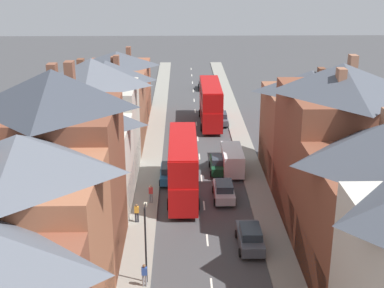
{
  "coord_description": "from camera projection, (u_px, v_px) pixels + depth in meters",
  "views": [
    {
      "loc": [
        -1.89,
        -17.83,
        20.3
      ],
      "look_at": [
        -0.83,
        34.82,
        1.86
      ],
      "focal_mm": 50.0,
      "sensor_mm": 36.0,
      "label": 1
    }
  ],
  "objects": [
    {
      "name": "pavement_left",
      "position": [
        153.0,
        150.0,
        59.3
      ],
      "size": [
        2.2,
        104.0,
        0.14
      ],
      "primitive_type": "cube",
      "color": "gray",
      "rests_on": "ground"
    },
    {
      "name": "pavement_right",
      "position": [
        245.0,
        149.0,
        59.5
      ],
      "size": [
        2.2,
        104.0,
        0.14
      ],
      "primitive_type": "cube",
      "color": "gray",
      "rests_on": "ground"
    },
    {
      "name": "centre_line_dashes",
      "position": [
        199.0,
        157.0,
        57.54
      ],
      "size": [
        0.14,
        97.8,
        0.01
      ],
      "color": "silver",
      "rests_on": "ground"
    },
    {
      "name": "terrace_row_left",
      "position": [
        72.0,
        163.0,
        40.35
      ],
      "size": [
        8.0,
        68.5,
        13.7
      ],
      "color": "beige",
      "rests_on": "ground"
    },
    {
      "name": "terrace_row_right",
      "position": [
        383.0,
        210.0,
        32.17
      ],
      "size": [
        8.0,
        47.37,
        13.17
      ],
      "color": "#B2704C",
      "rests_on": "ground"
    },
    {
      "name": "double_decker_bus_lead",
      "position": [
        183.0,
        166.0,
        47.36
      ],
      "size": [
        2.74,
        10.8,
        5.3
      ],
      "color": "#B70F0F",
      "rests_on": "ground"
    },
    {
      "name": "double_decker_bus_mid_street",
      "position": [
        211.0,
        103.0,
        67.81
      ],
      "size": [
        2.74,
        10.8,
        5.3
      ],
      "color": "#B70F0F",
      "rests_on": "ground"
    },
    {
      "name": "car_near_blue",
      "position": [
        221.0,
        118.0,
        68.41
      ],
      "size": [
        1.9,
        4.18,
        1.61
      ],
      "color": "#4C515B",
      "rests_on": "ground"
    },
    {
      "name": "car_near_silver",
      "position": [
        219.0,
        164.0,
        53.12
      ],
      "size": [
        1.9,
        4.17,
        1.7
      ],
      "color": "#144728",
      "rests_on": "ground"
    },
    {
      "name": "car_parked_right_a",
      "position": [
        169.0,
        173.0,
        51.08
      ],
      "size": [
        1.9,
        4.41,
        1.67
      ],
      "color": "#236093",
      "rests_on": "ground"
    },
    {
      "name": "car_mid_black",
      "position": [
        250.0,
        237.0,
        39.32
      ],
      "size": [
        1.9,
        4.44,
        1.67
      ],
      "color": "#4C515B",
      "rests_on": "ground"
    },
    {
      "name": "car_parked_left_b",
      "position": [
        224.0,
        190.0,
        47.18
      ],
      "size": [
        1.9,
        4.35,
        1.64
      ],
      "color": "#B7BABF",
      "rests_on": "ground"
    },
    {
      "name": "car_mid_white",
      "position": [
        204.0,
        84.0,
        86.65
      ],
      "size": [
        1.9,
        3.89,
        1.59
      ],
      "color": "black",
      "rests_on": "ground"
    },
    {
      "name": "delivery_van",
      "position": [
        232.0,
        160.0,
        52.96
      ],
      "size": [
        2.2,
        5.2,
        2.41
      ],
      "color": "white",
      "rests_on": "ground"
    },
    {
      "name": "pedestrian_mid_left",
      "position": [
        144.0,
        274.0,
        34.36
      ],
      "size": [
        0.36,
        0.22,
        1.61
      ],
      "color": "gray",
      "rests_on": "pavement_left"
    },
    {
      "name": "pedestrian_mid_right",
      "position": [
        137.0,
        212.0,
        42.73
      ],
      "size": [
        0.36,
        0.22,
        1.61
      ],
      "color": "#23232D",
      "rests_on": "pavement_left"
    },
    {
      "name": "pedestrian_far_left",
      "position": [
        151.0,
        193.0,
        46.2
      ],
      "size": [
        0.36,
        0.22,
        1.61
      ],
      "color": "gray",
      "rests_on": "pavement_left"
    },
    {
      "name": "street_lamp",
      "position": [
        146.0,
        239.0,
        34.22
      ],
      "size": [
        0.2,
        1.12,
        5.5
      ],
      "color": "black",
      "rests_on": "ground"
    }
  ]
}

